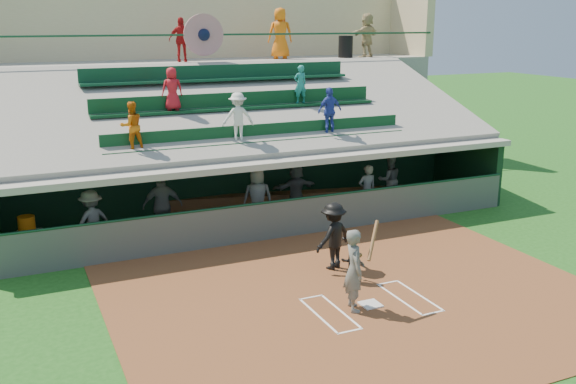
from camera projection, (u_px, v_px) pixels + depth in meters
name	position (u px, v px, depth m)	size (l,w,h in m)	color
ground	(370.00, 306.00, 14.18)	(100.00, 100.00, 0.00)	#1B5016
dirt_slab	(359.00, 297.00, 14.62)	(11.00, 9.00, 0.02)	brown
home_plate	(370.00, 304.00, 14.17)	(0.43, 0.43, 0.03)	silver
batters_box_chalk	(370.00, 305.00, 14.18)	(2.65, 1.85, 0.01)	white
dugout_floor	(258.00, 221.00, 20.13)	(16.00, 3.50, 0.04)	gray
concourse_slab	(195.00, 119.00, 25.49)	(20.00, 3.00, 4.60)	gray
grandstand	(219.00, 132.00, 22.86)	(20.40, 10.40, 7.80)	#505550
batter_at_plate	(354.00, 270.00, 13.74)	(0.92, 0.80, 1.95)	#525550
catcher	(351.00, 261.00, 15.35)	(0.50, 0.39, 1.03)	black
home_umpire	(333.00, 236.00, 16.07)	(1.11, 0.64, 1.72)	black
dugout_bench	(247.00, 202.00, 21.22)	(16.62, 0.50, 0.50)	brown
white_table	(31.00, 243.00, 17.13)	(0.73, 0.55, 0.64)	silver
water_cooler	(27.00, 224.00, 16.92)	(0.44, 0.44, 0.44)	orange
dugout_player_a	(92.00, 221.00, 17.17)	(1.11, 0.64, 1.72)	#52544F
dugout_player_b	(163.00, 206.00, 18.27)	(1.12, 0.47, 1.92)	#535651
dugout_player_c	(258.00, 197.00, 19.29)	(0.89, 0.58, 1.83)	#61645F
dugout_player_d	(296.00, 189.00, 20.65)	(1.52, 0.48, 1.64)	#585A55
dugout_player_e	(367.00, 190.00, 20.39)	(0.61, 0.40, 1.67)	#5A5D58
dugout_player_f	(389.00, 180.00, 21.80)	(0.80, 0.62, 1.64)	#595C57
trash_bin	(346.00, 47.00, 26.62)	(0.60, 0.60, 0.89)	black
concourse_staff_a	(182.00, 40.00, 23.74)	(0.95, 0.40, 1.62)	#AB1314
concourse_staff_b	(280.00, 33.00, 25.63)	(0.98, 0.64, 2.00)	orange
concourse_staff_c	(367.00, 35.00, 26.94)	(1.68, 0.53, 1.81)	tan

